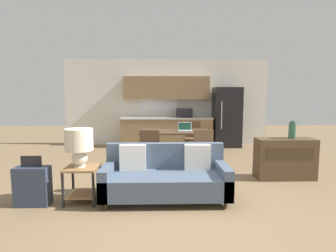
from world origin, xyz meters
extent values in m
plane|color=#7F6647|center=(0.00, 0.00, 0.00)|extent=(20.00, 20.00, 0.00)
cube|color=silver|center=(0.00, 4.63, 1.35)|extent=(6.40, 0.06, 2.70)
cube|color=white|center=(-0.25, 4.59, 1.60)|extent=(1.19, 0.01, 1.01)
cube|color=#8E704C|center=(0.00, 4.29, 0.43)|extent=(2.76, 0.62, 0.86)
cube|color=silver|center=(0.00, 4.29, 0.88)|extent=(2.79, 0.65, 0.04)
cube|color=#B2B5B7|center=(-0.15, 4.24, 0.90)|extent=(0.48, 0.36, 0.01)
cylinder|color=#B7BABC|center=(-0.15, 4.41, 1.02)|extent=(0.02, 0.02, 0.24)
cube|color=#8E704C|center=(0.00, 4.43, 1.80)|extent=(2.62, 0.34, 0.70)
cube|color=black|center=(0.53, 4.24, 1.04)|extent=(0.48, 0.36, 0.28)
cube|color=black|center=(1.84, 4.24, 0.91)|extent=(0.81, 0.68, 1.81)
cylinder|color=silver|center=(1.60, 3.88, 1.00)|extent=(0.02, 0.02, 0.82)
cube|color=brown|center=(0.15, 2.34, 0.72)|extent=(1.63, 0.85, 0.04)
cylinder|color=brown|center=(-0.61, 1.97, 0.35)|extent=(0.05, 0.05, 0.70)
cylinder|color=brown|center=(0.90, 1.97, 0.35)|extent=(0.05, 0.05, 0.70)
cylinder|color=brown|center=(-0.61, 2.70, 0.35)|extent=(0.05, 0.05, 0.70)
cylinder|color=brown|center=(0.90, 2.70, 0.35)|extent=(0.05, 0.05, 0.70)
cylinder|color=#3D2D1E|center=(-0.93, -0.28, 0.05)|extent=(0.05, 0.05, 0.10)
cylinder|color=#3D2D1E|center=(0.72, -0.28, 0.05)|extent=(0.05, 0.05, 0.10)
cylinder|color=#3D2D1E|center=(-0.93, 0.36, 0.05)|extent=(0.05, 0.05, 0.10)
cylinder|color=#3D2D1E|center=(0.72, 0.36, 0.05)|extent=(0.05, 0.05, 0.10)
cube|color=#47566B|center=(-0.10, 0.04, 0.25)|extent=(1.85, 0.80, 0.30)
cube|color=#47566B|center=(-0.10, 0.37, 0.45)|extent=(1.85, 0.14, 0.71)
cube|color=#47566B|center=(-0.96, 0.04, 0.32)|extent=(0.14, 0.80, 0.44)
cube|color=#47566B|center=(0.75, 0.04, 0.32)|extent=(0.14, 0.80, 0.44)
cube|color=silver|center=(-0.61, 0.24, 0.60)|extent=(0.40, 0.13, 0.40)
cube|color=silver|center=(0.40, 0.24, 0.60)|extent=(0.40, 0.13, 0.40)
cube|color=olive|center=(-1.33, 0.02, 0.51)|extent=(0.46, 0.46, 0.03)
cube|color=olive|center=(-1.33, 0.02, 0.12)|extent=(0.42, 0.42, 0.02)
cube|color=#232326|center=(-1.54, -0.19, 0.25)|extent=(0.03, 0.03, 0.49)
cube|color=#232326|center=(-1.12, -0.19, 0.25)|extent=(0.03, 0.03, 0.49)
cube|color=#232326|center=(-1.54, 0.23, 0.25)|extent=(0.03, 0.03, 0.49)
cube|color=#232326|center=(-1.12, 0.23, 0.25)|extent=(0.03, 0.03, 0.49)
cylinder|color=silver|center=(-1.36, 0.02, 0.53)|extent=(0.16, 0.16, 0.02)
sphere|color=silver|center=(-1.36, 0.02, 0.66)|extent=(0.22, 0.22, 0.22)
cylinder|color=beige|center=(-1.36, 0.02, 0.93)|extent=(0.40, 0.40, 0.32)
cube|color=brown|center=(2.15, 1.02, 0.38)|extent=(1.07, 0.39, 0.76)
cube|color=#413020|center=(2.15, 0.82, 0.54)|extent=(0.86, 0.01, 0.18)
cylinder|color=#336047|center=(2.27, 1.02, 0.91)|extent=(0.13, 0.13, 0.30)
cylinder|color=#336047|center=(2.27, 1.02, 1.08)|extent=(0.07, 0.07, 0.03)
cube|color=brown|center=(0.67, 1.64, 0.43)|extent=(0.46, 0.46, 0.04)
cube|color=brown|center=(0.69, 1.44, 0.67)|extent=(0.40, 0.07, 0.43)
cylinder|color=black|center=(0.82, 1.82, 0.20)|extent=(0.03, 0.03, 0.41)
cylinder|color=black|center=(0.49, 1.79, 0.20)|extent=(0.03, 0.03, 0.41)
cylinder|color=black|center=(0.85, 1.48, 0.20)|extent=(0.03, 0.03, 0.41)
cylinder|color=black|center=(0.52, 1.45, 0.20)|extent=(0.03, 0.03, 0.41)
cube|color=brown|center=(0.67, 3.05, 0.43)|extent=(0.46, 0.46, 0.04)
cube|color=brown|center=(0.69, 3.24, 0.67)|extent=(0.40, 0.07, 0.43)
cylinder|color=black|center=(0.48, 2.90, 0.20)|extent=(0.03, 0.03, 0.41)
cylinder|color=black|center=(0.82, 2.86, 0.20)|extent=(0.03, 0.03, 0.41)
cylinder|color=black|center=(0.52, 3.24, 0.20)|extent=(0.03, 0.03, 0.41)
cylinder|color=black|center=(0.86, 3.20, 0.20)|extent=(0.03, 0.03, 0.41)
cube|color=brown|center=(-0.37, 1.60, 0.43)|extent=(0.47, 0.47, 0.04)
cube|color=brown|center=(-0.40, 1.41, 0.67)|extent=(0.40, 0.08, 0.43)
cylinder|color=black|center=(-0.18, 1.75, 0.20)|extent=(0.03, 0.03, 0.41)
cylinder|color=black|center=(-0.52, 1.79, 0.20)|extent=(0.03, 0.03, 0.41)
cylinder|color=black|center=(-0.23, 1.41, 0.20)|extent=(0.03, 0.03, 0.41)
cylinder|color=black|center=(-0.56, 1.46, 0.20)|extent=(0.03, 0.03, 0.41)
cube|color=#B7BABC|center=(0.39, 2.31, 0.75)|extent=(0.33, 0.23, 0.02)
cube|color=#B7BABC|center=(0.39, 2.43, 0.84)|extent=(0.32, 0.07, 0.20)
cube|color=#143828|center=(0.39, 2.42, 0.84)|extent=(0.29, 0.05, 0.17)
cube|color=#2D384C|center=(-1.99, -0.10, 0.28)|extent=(0.47, 0.22, 0.56)
cube|color=black|center=(-1.99, -0.10, 0.64)|extent=(0.28, 0.02, 0.16)
camera|label=1|loc=(-0.16, -3.74, 1.55)|focal=28.00mm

